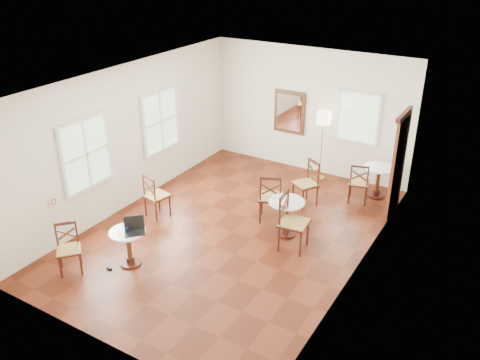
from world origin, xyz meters
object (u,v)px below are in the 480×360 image
(navy_mug, at_px, (127,230))
(chair_back_b, at_px, (307,183))
(floor_lamp, at_px, (323,122))
(chair_mid_b, at_px, (292,222))
(chair_back_a, at_px, (359,182))
(mouse, at_px, (127,232))
(laptop, at_px, (135,228))
(power_adapter, at_px, (109,268))
(cafe_table_near, at_px, (129,244))
(chair_mid_a, at_px, (271,197))
(cafe_table_back, at_px, (378,178))
(water_glass, at_px, (119,233))
(chair_near_a, at_px, (156,196))
(chair_near_b, at_px, (69,249))
(cafe_table_mid, at_px, (286,214))

(navy_mug, bearing_deg, chair_back_b, 65.20)
(chair_back_b, distance_m, floor_lamp, 1.65)
(chair_mid_b, height_order, chair_back_a, chair_mid_b)
(mouse, bearing_deg, chair_back_b, 70.56)
(laptop, bearing_deg, chair_mid_b, -2.34)
(navy_mug, distance_m, power_adapter, 0.79)
(cafe_table_near, distance_m, chair_mid_a, 2.99)
(cafe_table_back, bearing_deg, chair_mid_a, -125.73)
(chair_back_a, bearing_deg, floor_lamp, -43.69)
(chair_back_a, bearing_deg, cafe_table_back, -135.39)
(chair_mid_a, height_order, navy_mug, chair_mid_a)
(navy_mug, relative_size, power_adapter, 1.27)
(floor_lamp, height_order, water_glass, floor_lamp)
(cafe_table_back, bearing_deg, mouse, -120.95)
(chair_back_b, height_order, navy_mug, chair_back_b)
(chair_mid_b, distance_m, power_adapter, 3.34)
(chair_mid_a, xyz_separation_m, laptop, (-1.27, -2.58, 0.22))
(chair_near_a, bearing_deg, chair_mid_b, -160.48)
(chair_back_b, distance_m, power_adapter, 4.44)
(chair_near_b, bearing_deg, floor_lamp, 19.59)
(chair_mid_a, bearing_deg, cafe_table_mid, 122.89)
(chair_mid_a, height_order, floor_lamp, floor_lamp)
(chair_mid_b, xyz_separation_m, navy_mug, (-2.19, -1.96, 0.17))
(laptop, distance_m, power_adapter, 0.87)
(cafe_table_back, height_order, laptop, laptop)
(cafe_table_back, bearing_deg, chair_near_b, -124.04)
(cafe_table_mid, height_order, chair_back_a, chair_back_a)
(water_glass, bearing_deg, chair_back_b, 65.46)
(water_glass, bearing_deg, floor_lamp, 73.79)
(floor_lamp, bearing_deg, chair_near_b, -111.50)
(chair_back_a, height_order, laptop, chair_back_a)
(chair_back_b, relative_size, floor_lamp, 0.59)
(floor_lamp, bearing_deg, chair_back_a, -29.85)
(floor_lamp, bearing_deg, chair_near_a, -122.46)
(cafe_table_near, relative_size, navy_mug, 5.71)
(cafe_table_mid, height_order, floor_lamp, floor_lamp)
(laptop, relative_size, navy_mug, 3.80)
(navy_mug, bearing_deg, water_glass, -107.63)
(chair_near_a, distance_m, laptop, 1.74)
(cafe_table_mid, height_order, power_adapter, cafe_table_mid)
(chair_mid_b, distance_m, navy_mug, 2.94)
(chair_mid_a, bearing_deg, navy_mug, 39.59)
(chair_near_a, height_order, mouse, chair_near_a)
(cafe_table_back, height_order, chair_near_a, chair_near_a)
(cafe_table_near, bearing_deg, navy_mug, -49.39)
(chair_back_a, xyz_separation_m, mouse, (-2.61, -4.37, 0.23))
(power_adapter, bearing_deg, floor_lamp, 72.39)
(chair_near_a, bearing_deg, mouse, 126.95)
(chair_mid_b, height_order, navy_mug, chair_mid_b)
(laptop, bearing_deg, cafe_table_mid, 7.16)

